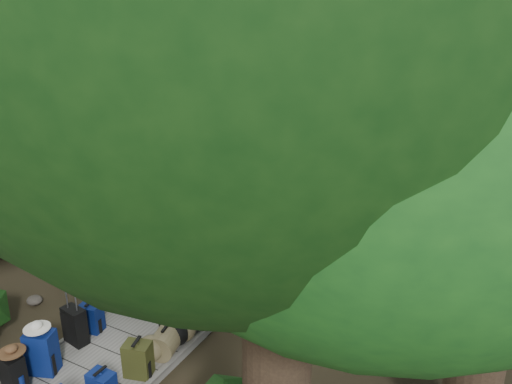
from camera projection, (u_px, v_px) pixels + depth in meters
The scene contains 37 objects.
ground at pixel (201, 288), 10.17m from camera, with size 120.00×120.00×0.00m, color #312718.
sand_beach at pixel (393, 130), 23.40m from camera, with size 40.00×22.00×0.02m, color tan.
water_bay at pixel (63, 72), 45.07m from camera, with size 50.00×60.00×0.02m, color #25414D.
distant_hill at pixel (156, 51), 67.64m from camera, with size 32.00×16.00×12.00m, color black.
boardwalk at pixel (227, 264), 10.98m from camera, with size 2.00×12.00×0.12m, color gray.
backpack_left_b at pixel (13, 372), 7.17m from camera, with size 0.34×0.24×0.63m, color black, non-canonical shape.
backpack_left_c at pixel (42, 350), 7.52m from camera, with size 0.42×0.30×0.78m, color navy, non-canonical shape.
backpack_left_d at pixel (91, 316), 8.54m from camera, with size 0.36×0.26×0.56m, color navy, non-canonical shape.
backpack_right_d at pixel (138, 358), 7.48m from camera, with size 0.40×0.29×0.61m, color #363B16, non-canonical shape.
duffel_right_khaki at pixel (167, 339), 8.04m from camera, with size 0.44×0.67×0.44m, color olive, non-canonical shape.
duffel_right_black at pixel (184, 319), 8.53m from camera, with size 0.47×0.74×0.47m, color black, non-canonical shape.
suitcase_on_boardwalk at pixel (75, 326), 8.21m from camera, with size 0.41×0.23×0.64m, color black, non-canonical shape.
lone_suitcase_on_sand at pixel (346, 166), 16.78m from camera, with size 0.45×0.26×0.70m, color black, non-canonical shape.
hat_brown at pixel (11, 349), 7.07m from camera, with size 0.38×0.38×0.11m, color #51351E, non-canonical shape.
hat_white at pixel (36, 325), 7.36m from camera, with size 0.39×0.39×0.13m, color silver, non-canonical shape.
kayak at pixel (268, 145), 20.05m from camera, with size 0.78×3.56×0.36m, color #A2160D.
sun_lounger at pixel (447, 166), 16.93m from camera, with size 0.60×1.87×0.60m, color silver, non-canonical shape.
tree_right_a at pixel (281, 134), 3.73m from camera, with size 5.35×5.35×8.92m, color black, non-canonical shape.
tree_right_c at pixel (410, 91), 8.40m from camera, with size 4.68×4.68×8.11m, color black, non-canonical shape.
tree_right_e at pixel (511, 52), 12.39m from camera, with size 4.82×4.82×8.68m, color black, non-canonical shape.
tree_left_c at pixel (121, 57), 12.84m from camera, with size 4.81×4.81×8.37m, color black, non-canonical shape.
tree_back_a at pixel (371, 38), 22.13m from camera, with size 4.77×4.77×8.26m, color black, non-canonical shape.
tree_back_b at pixel (439, 2), 20.78m from camera, with size 6.29×6.29×11.24m, color black, non-canonical shape.
tree_back_d at pixel (283, 37), 23.65m from camera, with size 4.90×4.90×8.16m, color black, non-canonical shape.
palm_right_a at pixel (445, 65), 12.81m from camera, with size 4.67×4.67×7.96m, color #123D11, non-canonical shape.
palm_right_c at pixel (449, 61), 18.69m from camera, with size 4.41×4.41×7.02m, color #123D11, non-canonical shape.
palm_left_a at pixel (193, 69), 17.01m from camera, with size 4.30×4.30×6.85m, color #123D11, non-canonical shape.
rock_left_b at pixel (35, 300), 9.58m from camera, with size 0.31×0.28×0.17m, color #4C473F, non-canonical shape.
rock_left_c at pixel (149, 253), 11.28m from camera, with size 0.54×0.48×0.29m, color #4C473F, non-canonical shape.
rock_left_d at pixel (189, 212), 13.76m from camera, with size 0.28×0.25×0.15m, color #4C473F, non-canonical shape.
rock_right_b at pixel (263, 355), 7.99m from camera, with size 0.46×0.41×0.25m, color #4C473F, non-canonical shape.
rock_right_c at pixel (323, 278), 10.37m from camera, with size 0.30×0.27×0.17m, color #4C473F, non-canonical shape.
rock_right_d at pixel (379, 237), 12.07m from camera, with size 0.52×0.47×0.29m, color #4C473F, non-canonical shape.
shrub_left_b at pixel (176, 228), 11.95m from camera, with size 0.91×0.91×0.82m, color #164B19, non-canonical shape.
shrub_left_c at pixel (200, 175), 15.23m from camera, with size 1.30×1.30×1.17m, color #164B19, non-canonical shape.
shrub_right_b at pixel (334, 252), 10.32m from camera, with size 1.38×1.38×1.25m, color #164B19, non-canonical shape.
shrub_right_c at pixel (369, 196), 14.13m from camera, with size 0.83×0.83×0.75m, color #164B19, non-canonical shape.
Camera 1 is at (5.19, -7.29, 5.34)m, focal length 35.00 mm.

